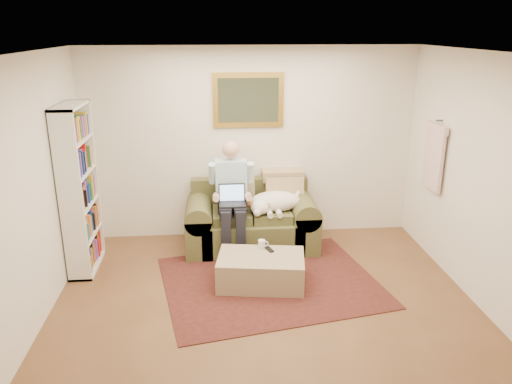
{
  "coord_description": "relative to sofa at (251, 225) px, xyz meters",
  "views": [
    {
      "loc": [
        -0.51,
        -4.13,
        2.83
      ],
      "look_at": [
        -0.01,
        1.48,
        0.95
      ],
      "focal_mm": 35.0,
      "sensor_mm": 36.0,
      "label": 1
    }
  ],
  "objects": [
    {
      "name": "rug",
      "position": [
        0.14,
        -1.03,
        -0.29
      ],
      "size": [
        2.72,
        2.34,
        0.01
      ],
      "primitive_type": "cube",
      "rotation": [
        0.0,
        0.0,
        0.19
      ],
      "color": "#331514",
      "rests_on": "room_shell"
    },
    {
      "name": "sofa",
      "position": [
        0.0,
        0.0,
        0.0
      ],
      "size": [
        1.72,
        0.88,
        1.03
      ],
      "color": "brown",
      "rests_on": "room_shell"
    },
    {
      "name": "coffee_mug",
      "position": [
        0.05,
        -0.85,
        0.11
      ],
      "size": [
        0.08,
        0.08,
        0.1
      ],
      "primitive_type": "cylinder",
      "color": "white",
      "rests_on": "ottoman"
    },
    {
      "name": "sleeping_dog",
      "position": [
        0.31,
        -0.09,
        0.36
      ],
      "size": [
        0.71,
        0.45,
        0.26
      ],
      "primitive_type": null,
      "color": "white",
      "rests_on": "sofa"
    },
    {
      "name": "laptop",
      "position": [
        -0.26,
        -0.22,
        0.46
      ],
      "size": [
        0.33,
        0.26,
        0.24
      ],
      "color": "black",
      "rests_on": "seated_man"
    },
    {
      "name": "wall_mirror",
      "position": [
        -0.0,
        0.44,
        1.6
      ],
      "size": [
        0.94,
        0.04,
        0.72
      ],
      "color": "gold",
      "rests_on": "room_shell"
    },
    {
      "name": "bookshelf",
      "position": [
        -2.07,
        -0.43,
        0.7
      ],
      "size": [
        0.28,
        0.8,
        2.0
      ],
      "primitive_type": null,
      "color": "white",
      "rests_on": "room_shell"
    },
    {
      "name": "ottoman",
      "position": [
        0.03,
        -1.07,
        -0.12
      ],
      "size": [
        1.05,
        0.76,
        0.35
      ],
      "primitive_type": "cube",
      "rotation": [
        0.0,
        0.0,
        -0.15
      ],
      "color": "tan",
      "rests_on": "room_shell"
    },
    {
      "name": "seated_man",
      "position": [
        -0.26,
        -0.16,
        0.43
      ],
      "size": [
        0.57,
        0.81,
        1.45
      ],
      "primitive_type": null,
      "color": "#8CC9D8",
      "rests_on": "sofa"
    },
    {
      "name": "tv_remote",
      "position": [
        0.14,
        -0.91,
        0.07
      ],
      "size": [
        0.1,
        0.16,
        0.02
      ],
      "primitive_type": "cube",
      "rotation": [
        0.0,
        0.0,
        0.34
      ],
      "color": "black",
      "rests_on": "ottoman"
    },
    {
      "name": "hanging_shirt",
      "position": [
        2.22,
        -0.43,
        1.05
      ],
      "size": [
        0.06,
        0.52,
        0.9
      ],
      "primitive_type": null,
      "color": "beige",
      "rests_on": "room_shell"
    },
    {
      "name": "room_shell",
      "position": [
        0.03,
        -1.68,
        1.0
      ],
      "size": [
        4.51,
        5.0,
        2.61
      ],
      "color": "brown",
      "rests_on": "ground"
    }
  ]
}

